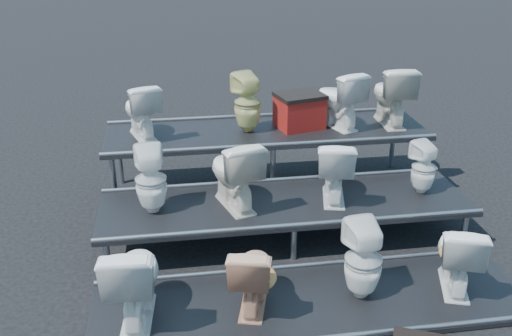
{
  "coord_description": "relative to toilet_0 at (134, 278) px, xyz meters",
  "views": [
    {
      "loc": [
        -1.21,
        -5.68,
        3.46
      ],
      "look_at": [
        -0.33,
        0.1,
        0.86
      ],
      "focal_mm": 40.0,
      "sensor_mm": 36.0,
      "label": 1
    }
  ],
  "objects": [
    {
      "name": "tier_back",
      "position": [
        1.65,
        2.6,
        -0.05
      ],
      "size": [
        4.2,
        1.2,
        0.86
      ],
      "primitive_type": "cube",
      "color": "black",
      "rests_on": "ground"
    },
    {
      "name": "tier_front",
      "position": [
        1.65,
        0.0,
        -0.45
      ],
      "size": [
        4.2,
        1.2,
        0.06
      ],
      "primitive_type": "cube",
      "color": "black",
      "rests_on": "ground"
    },
    {
      "name": "toilet_11",
      "position": [
        3.33,
        2.6,
        0.79
      ],
      "size": [
        0.47,
        0.81,
        0.81
      ],
      "primitive_type": "imported",
      "rotation": [
        0.0,
        0.0,
        3.12
      ],
      "color": "beige",
      "rests_on": "tier_back"
    },
    {
      "name": "toilet_9",
      "position": [
        1.4,
        2.6,
        0.77
      ],
      "size": [
        0.45,
        0.45,
        0.77
      ],
      "primitive_type": "imported",
      "rotation": [
        0.0,
        0.0,
        3.49
      ],
      "color": "#CAC87D",
      "rests_on": "tier_back"
    },
    {
      "name": "toilet_10",
      "position": [
        2.61,
        2.6,
        0.77
      ],
      "size": [
        0.66,
        0.85,
        0.77
      ],
      "primitive_type": "imported",
      "rotation": [
        0.0,
        0.0,
        3.5
      ],
      "color": "white",
      "rests_on": "tier_back"
    },
    {
      "name": "toilet_5",
      "position": [
        1.06,
        1.3,
        0.39
      ],
      "size": [
        0.66,
        0.89,
        0.81
      ],
      "primitive_type": "imported",
      "rotation": [
        0.0,
        0.0,
        3.43
      ],
      "color": "beige",
      "rests_on": "tier_mid"
    },
    {
      "name": "toilet_8",
      "position": [
        0.04,
        2.6,
        0.74
      ],
      "size": [
        0.59,
        0.78,
        0.71
      ],
      "primitive_type": "imported",
      "rotation": [
        0.0,
        0.0,
        3.45
      ],
      "color": "white",
      "rests_on": "tier_back"
    },
    {
      "name": "toilet_6",
      "position": [
        2.21,
        1.3,
        0.35
      ],
      "size": [
        0.57,
        0.8,
        0.74
      ],
      "primitive_type": "imported",
      "rotation": [
        0.0,
        0.0,
        2.91
      ],
      "color": "white",
      "rests_on": "tier_mid"
    },
    {
      "name": "tier_mid",
      "position": [
        1.65,
        1.3,
        -0.25
      ],
      "size": [
        4.2,
        1.2,
        0.46
      ],
      "primitive_type": "cube",
      "color": "black",
      "rests_on": "ground"
    },
    {
      "name": "toilet_1",
      "position": [
        1.07,
        0.0,
        -0.06
      ],
      "size": [
        0.56,
        0.77,
        0.71
      ],
      "primitive_type": "imported",
      "rotation": [
        0.0,
        0.0,
        2.88
      ],
      "color": "tan",
      "rests_on": "tier_front"
    },
    {
      "name": "ground",
      "position": [
        1.65,
        1.3,
        -0.48
      ],
      "size": [
        80.0,
        80.0,
        0.0
      ],
      "primitive_type": "plane",
      "color": "black",
      "rests_on": "ground"
    },
    {
      "name": "red_crate",
      "position": [
        2.1,
        2.64,
        0.59
      ],
      "size": [
        0.67,
        0.59,
        0.41
      ],
      "primitive_type": "cube",
      "rotation": [
        0.0,
        0.0,
        0.25
      ],
      "color": "maroon",
      "rests_on": "tier_back"
    },
    {
      "name": "toilet_3",
      "position": [
        3.1,
        0.0,
        -0.04
      ],
      "size": [
        0.63,
        0.83,
        0.75
      ],
      "primitive_type": "imported",
      "rotation": [
        0.0,
        0.0,
        2.82
      ],
      "color": "white",
      "rests_on": "tier_front"
    },
    {
      "name": "toilet_0",
      "position": [
        0.0,
        0.0,
        0.0
      ],
      "size": [
        0.54,
        0.85,
        0.83
      ],
      "primitive_type": "imported",
      "rotation": [
        0.0,
        0.0,
        3.05
      ],
      "color": "white",
      "rests_on": "tier_front"
    },
    {
      "name": "toilet_2",
      "position": [
        2.14,
        0.0,
        -0.02
      ],
      "size": [
        0.4,
        0.4,
        0.8
      ],
      "primitive_type": "imported",
      "rotation": [
        0.0,
        0.0,
        3.25
      ],
      "color": "white",
      "rests_on": "tier_front"
    },
    {
      "name": "toilet_7",
      "position": [
        3.28,
        1.3,
        0.3
      ],
      "size": [
        0.35,
        0.35,
        0.63
      ],
      "primitive_type": "imported",
      "rotation": [
        0.0,
        0.0,
        3.42
      ],
      "color": "white",
      "rests_on": "tier_mid"
    },
    {
      "name": "toilet_4",
      "position": [
        0.16,
        1.3,
        0.36
      ],
      "size": [
        0.37,
        0.38,
        0.76
      ],
      "primitive_type": "imported",
      "rotation": [
        0.0,
        0.0,
        3.23
      ],
      "color": "white",
      "rests_on": "tier_mid"
    }
  ]
}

